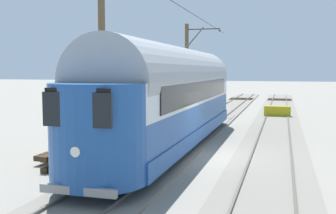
{
  "coord_description": "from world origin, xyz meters",
  "views": [
    {
      "loc": [
        -2.44,
        14.73,
        3.3
      ],
      "look_at": [
        2.27,
        -1.66,
        1.74
      ],
      "focal_mm": 43.04,
      "sensor_mm": 36.0,
      "label": 1
    }
  ],
  "objects": [
    {
      "name": "vintage_streetcar",
      "position": [
        2.06,
        -1.72,
        2.26
      ],
      "size": [
        2.65,
        16.82,
        5.61
      ],
      "color": "#1E4C93",
      "rests_on": "ground"
    },
    {
      "name": "track_streetcar_siding",
      "position": [
        -2.06,
        -0.31,
        0.05
      ],
      "size": [
        2.8,
        80.0,
        0.18
      ],
      "color": "slate",
      "rests_on": "ground"
    },
    {
      "name": "catenary_pole_mid_near",
      "position": [
        4.41,
        0.08,
        3.49
      ],
      "size": [
        2.64,
        0.28,
        6.68
      ],
      "color": "brown",
      "rests_on": "ground"
    },
    {
      "name": "spare_tie_stack",
      "position": [
        4.57,
        2.51,
        0.27
      ],
      "size": [
        2.4,
        2.4,
        0.54
      ],
      "color": "#382819",
      "rests_on": "ground"
    },
    {
      "name": "catenary_pole_foreground",
      "position": [
        4.41,
        -14.36,
        3.49
      ],
      "size": [
        2.64,
        0.28,
        6.68
      ],
      "color": "brown",
      "rests_on": "ground"
    },
    {
      "name": "track_adjacent_siding",
      "position": [
        2.06,
        -0.31,
        0.05
      ],
      "size": [
        2.8,
        80.0,
        0.18
      ],
      "color": "slate",
      "rests_on": "ground"
    },
    {
      "name": "ground_plane",
      "position": [
        0.0,
        0.0,
        0.0
      ],
      "size": [
        220.0,
        220.0,
        0.0
      ],
      "primitive_type": "plane",
      "color": "gray"
    },
    {
      "name": "track_end_bumper",
      "position": [
        -2.06,
        -14.34,
        0.4
      ],
      "size": [
        1.8,
        0.6,
        0.8
      ],
      "primitive_type": "cube",
      "color": "#B2A519",
      "rests_on": "ground"
    }
  ]
}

